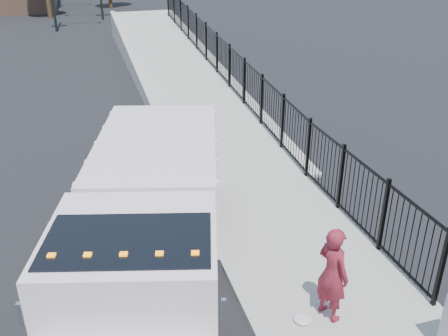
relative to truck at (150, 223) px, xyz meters
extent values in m
plane|color=black|center=(1.69, -0.27, -1.62)|extent=(120.00, 120.00, 0.00)
cube|color=#9E998E|center=(3.62, -2.27, -1.56)|extent=(3.55, 12.00, 0.12)
cube|color=#9E998E|center=(3.82, 15.73, -1.62)|extent=(3.95, 24.06, 3.19)
cube|color=black|center=(5.24, 11.73, -0.72)|extent=(0.10, 28.00, 1.80)
cube|color=black|center=(0.11, 0.41, -1.01)|extent=(2.99, 7.55, 0.24)
cube|color=white|center=(-0.54, -2.05, 0.10)|extent=(3.13, 3.02, 2.21)
cube|color=black|center=(-0.61, -2.32, 0.76)|extent=(2.72, 2.01, 0.94)
cube|color=white|center=(0.47, 1.80, 0.10)|extent=(3.75, 5.17, 1.88)
cube|color=silver|center=(-2.16, -2.77, 0.59)|extent=(0.08, 0.08, 0.39)
cube|color=silver|center=(0.51, -3.47, 0.59)|extent=(0.08, 0.08, 0.39)
cube|color=orange|center=(-1.67, -2.44, 1.22)|extent=(0.13, 0.11, 0.07)
cube|color=orange|center=(-1.19, -2.56, 1.22)|extent=(0.13, 0.11, 0.07)
cube|color=orange|center=(-0.71, -2.69, 1.22)|extent=(0.13, 0.11, 0.07)
cube|color=orange|center=(-0.23, -2.82, 1.22)|extent=(0.13, 0.11, 0.07)
cube|color=orange|center=(0.25, -2.95, 1.22)|extent=(0.13, 0.11, 0.07)
cylinder|color=black|center=(-0.48, 2.74, -1.06)|extent=(0.62, 1.16, 1.11)
cylinder|color=black|center=(1.77, 2.14, -1.06)|extent=(0.62, 1.16, 1.11)
cylinder|color=black|center=(-0.17, 3.91, -1.06)|extent=(0.62, 1.16, 1.11)
cylinder|color=black|center=(2.08, 3.32, -1.06)|extent=(0.62, 1.16, 1.11)
imported|color=maroon|center=(3.09, -1.92, -0.51)|extent=(0.67, 0.83, 1.97)
ellipsoid|color=silver|center=(2.54, -1.94, -1.45)|extent=(0.36, 0.36, 0.09)
camera|label=1|loc=(-0.98, -8.55, 5.35)|focal=40.00mm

